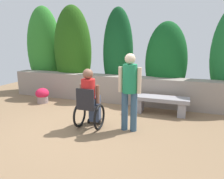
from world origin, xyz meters
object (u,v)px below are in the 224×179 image
object	(u,v)px
stone_bench	(160,102)
flower_pot_terracotta_by_wall	(42,95)
person_in_wheelchair	(90,101)
person_standing_companion	(130,87)

from	to	relation	value
stone_bench	flower_pot_terracotta_by_wall	bearing A→B (deg)	-172.13
stone_bench	flower_pot_terracotta_by_wall	size ratio (longest dim) A/B	3.15
stone_bench	person_in_wheelchair	world-z (taller)	person_in_wheelchair
person_standing_companion	flower_pot_terracotta_by_wall	bearing A→B (deg)	158.79
stone_bench	person_standing_companion	world-z (taller)	person_standing_companion
person_in_wheelchair	flower_pot_terracotta_by_wall	bearing A→B (deg)	152.08
stone_bench	person_in_wheelchair	size ratio (longest dim) A/B	1.11
stone_bench	flower_pot_terracotta_by_wall	distance (m)	3.60
flower_pot_terracotta_by_wall	stone_bench	bearing A→B (deg)	3.11
person_in_wheelchair	person_standing_companion	bearing A→B (deg)	11.48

